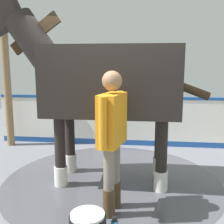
% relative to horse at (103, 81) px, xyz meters
% --- Properties ---
extents(ground_plane, '(16.00, 16.00, 0.02)m').
position_rel_horse_xyz_m(ground_plane, '(-0.22, -0.20, -1.57)').
color(ground_plane, slate).
extents(wet_patch, '(3.39, 3.39, 0.00)m').
position_rel_horse_xyz_m(wet_patch, '(-0.05, -0.12, -1.56)').
color(wet_patch, '#4C4C54').
rests_on(wet_patch, ground).
extents(barrier_wall, '(2.43, 5.12, 1.10)m').
position_rel_horse_xyz_m(barrier_wall, '(1.69, -0.93, -1.05)').
color(barrier_wall, white).
rests_on(barrier_wall, ground).
extents(roof_post_near, '(0.16, 0.16, 2.68)m').
position_rel_horse_xyz_m(roof_post_near, '(2.44, 1.46, -0.23)').
color(roof_post_near, olive).
rests_on(roof_post_near, ground).
extents(horse, '(1.82, 3.16, 2.77)m').
position_rel_horse_xyz_m(horse, '(0.00, 0.00, 0.00)').
color(horse, black).
rests_on(horse, ground).
extents(handler, '(0.57, 0.48, 1.75)m').
position_rel_horse_xyz_m(handler, '(-0.93, 0.17, -0.55)').
color(handler, '#47331E').
rests_on(handler, ground).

